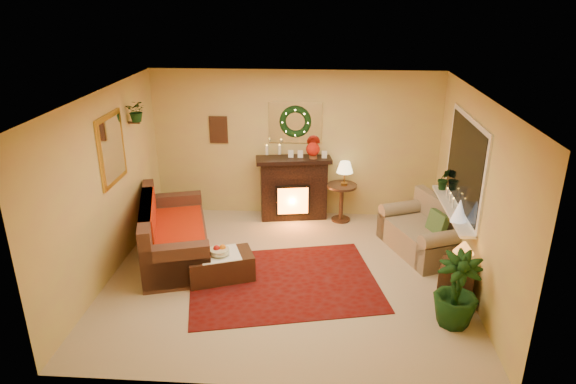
# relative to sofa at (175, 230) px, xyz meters

# --- Properties ---
(floor) EXTENTS (5.00, 5.00, 0.00)m
(floor) POSITION_rel_sofa_xyz_m (1.74, -0.48, -0.43)
(floor) COLOR beige
(floor) RESTS_ON ground
(ceiling) EXTENTS (5.00, 5.00, 0.00)m
(ceiling) POSITION_rel_sofa_xyz_m (1.74, -0.48, 2.17)
(ceiling) COLOR white
(ceiling) RESTS_ON ground
(wall_back) EXTENTS (5.00, 5.00, 0.00)m
(wall_back) POSITION_rel_sofa_xyz_m (1.74, 1.77, 0.87)
(wall_back) COLOR #EFD88C
(wall_back) RESTS_ON ground
(wall_front) EXTENTS (5.00, 5.00, 0.00)m
(wall_front) POSITION_rel_sofa_xyz_m (1.74, -2.73, 0.87)
(wall_front) COLOR #EFD88C
(wall_front) RESTS_ON ground
(wall_left) EXTENTS (4.50, 4.50, 0.00)m
(wall_left) POSITION_rel_sofa_xyz_m (-0.76, -0.48, 0.87)
(wall_left) COLOR #EFD88C
(wall_left) RESTS_ON ground
(wall_right) EXTENTS (4.50, 4.50, 0.00)m
(wall_right) POSITION_rel_sofa_xyz_m (4.24, -0.48, 0.87)
(wall_right) COLOR #EFD88C
(wall_right) RESTS_ON ground
(area_rug) EXTENTS (2.95, 2.46, 0.01)m
(area_rug) POSITION_rel_sofa_xyz_m (1.71, -0.67, -0.42)
(area_rug) COLOR maroon
(area_rug) RESTS_ON floor
(sofa) EXTENTS (1.49, 2.29, 0.91)m
(sofa) POSITION_rel_sofa_xyz_m (0.00, 0.00, 0.00)
(sofa) COLOR #4F2E1F
(sofa) RESTS_ON floor
(red_throw) EXTENTS (0.84, 1.36, 0.02)m
(red_throw) POSITION_rel_sofa_xyz_m (-0.02, 0.13, 0.03)
(red_throw) COLOR #B00009
(red_throw) RESTS_ON sofa
(fireplace) EXTENTS (1.20, 0.54, 1.06)m
(fireplace) POSITION_rel_sofa_xyz_m (1.72, 1.56, 0.12)
(fireplace) COLOR black
(fireplace) RESTS_ON floor
(poinsettia) EXTENTS (0.24, 0.24, 0.24)m
(poinsettia) POSITION_rel_sofa_xyz_m (2.05, 1.51, 0.87)
(poinsettia) COLOR #B3180C
(poinsettia) RESTS_ON fireplace
(mantel_candle_a) EXTENTS (0.05, 0.05, 0.16)m
(mantel_candle_a) POSITION_rel_sofa_xyz_m (1.26, 1.53, 0.83)
(mantel_candle_a) COLOR white
(mantel_candle_a) RESTS_ON fireplace
(mantel_candle_b) EXTENTS (0.05, 0.05, 0.16)m
(mantel_candle_b) POSITION_rel_sofa_xyz_m (1.48, 1.57, 0.83)
(mantel_candle_b) COLOR #FFFBCC
(mantel_candle_b) RESTS_ON fireplace
(mantel_mirror) EXTENTS (0.92, 0.02, 0.72)m
(mantel_mirror) POSITION_rel_sofa_xyz_m (1.74, 1.75, 1.27)
(mantel_mirror) COLOR white
(mantel_mirror) RESTS_ON wall_back
(wreath) EXTENTS (0.55, 0.11, 0.55)m
(wreath) POSITION_rel_sofa_xyz_m (1.74, 1.71, 1.29)
(wreath) COLOR #194719
(wreath) RESTS_ON wall_back
(wall_art) EXTENTS (0.32, 0.03, 0.48)m
(wall_art) POSITION_rel_sofa_xyz_m (0.39, 1.75, 1.12)
(wall_art) COLOR #381E11
(wall_art) RESTS_ON wall_back
(gold_mirror) EXTENTS (0.03, 0.84, 1.00)m
(gold_mirror) POSITION_rel_sofa_xyz_m (-0.74, -0.18, 1.32)
(gold_mirror) COLOR gold
(gold_mirror) RESTS_ON wall_left
(hanging_plant) EXTENTS (0.33, 0.28, 0.36)m
(hanging_plant) POSITION_rel_sofa_xyz_m (-0.60, 0.57, 1.54)
(hanging_plant) COLOR #194719
(hanging_plant) RESTS_ON wall_left
(loveseat) EXTENTS (1.30, 1.61, 0.82)m
(loveseat) POSITION_rel_sofa_xyz_m (3.80, 0.41, -0.01)
(loveseat) COLOR gray
(loveseat) RESTS_ON floor
(window_frame) EXTENTS (0.03, 1.86, 1.36)m
(window_frame) POSITION_rel_sofa_xyz_m (4.22, 0.07, 1.12)
(window_frame) COLOR white
(window_frame) RESTS_ON wall_right
(window_glass) EXTENTS (0.02, 1.70, 1.22)m
(window_glass) POSITION_rel_sofa_xyz_m (4.21, 0.07, 1.12)
(window_glass) COLOR black
(window_glass) RESTS_ON wall_right
(window_sill) EXTENTS (0.22, 1.86, 0.04)m
(window_sill) POSITION_rel_sofa_xyz_m (4.12, 0.07, 0.44)
(window_sill) COLOR white
(window_sill) RESTS_ON wall_right
(mini_tree) EXTENTS (0.22, 0.22, 0.33)m
(mini_tree) POSITION_rel_sofa_xyz_m (4.09, -0.38, 0.61)
(mini_tree) COLOR white
(mini_tree) RESTS_ON window_sill
(sill_plant) EXTENTS (0.25, 0.20, 0.46)m
(sill_plant) POSITION_rel_sofa_xyz_m (4.14, 0.81, 0.66)
(sill_plant) COLOR black
(sill_plant) RESTS_ON window_sill
(side_table_round) EXTENTS (0.65, 0.65, 0.68)m
(side_table_round) POSITION_rel_sofa_xyz_m (2.57, 1.48, -0.10)
(side_table_round) COLOR black
(side_table_round) RESTS_ON floor
(lamp_cream) EXTENTS (0.28, 0.28, 0.43)m
(lamp_cream) POSITION_rel_sofa_xyz_m (2.61, 1.46, 0.45)
(lamp_cream) COLOR #FFE397
(lamp_cream) RESTS_ON side_table_round
(end_table_square) EXTENTS (0.55, 0.55, 0.53)m
(end_table_square) POSITION_rel_sofa_xyz_m (4.00, -0.98, -0.16)
(end_table_square) COLOR #3B1B15
(end_table_square) RESTS_ON floor
(lamp_tiffany) EXTENTS (0.26, 0.26, 0.38)m
(lamp_tiffany) POSITION_rel_sofa_xyz_m (4.03, -0.99, 0.32)
(lamp_tiffany) COLOR yellow
(lamp_tiffany) RESTS_ON end_table_square
(coffee_table) EXTENTS (1.02, 0.78, 0.38)m
(coffee_table) POSITION_rel_sofa_xyz_m (0.82, -0.63, -0.22)
(coffee_table) COLOR #38190E
(coffee_table) RESTS_ON floor
(fruit_bowl) EXTENTS (0.27, 0.27, 0.06)m
(fruit_bowl) POSITION_rel_sofa_xyz_m (0.82, -0.65, 0.02)
(fruit_bowl) COLOR beige
(fruit_bowl) RESTS_ON coffee_table
(floor_palm) EXTENTS (1.91, 1.91, 2.85)m
(floor_palm) POSITION_rel_sofa_xyz_m (3.86, -1.49, 0.02)
(floor_palm) COLOR #225C23
(floor_palm) RESTS_ON floor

